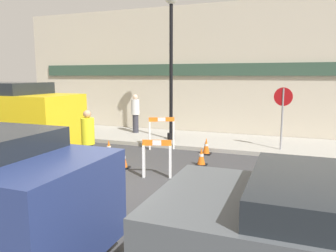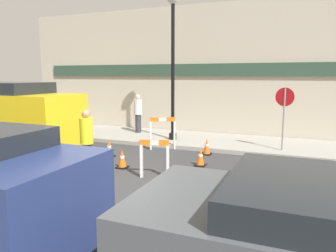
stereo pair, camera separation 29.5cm
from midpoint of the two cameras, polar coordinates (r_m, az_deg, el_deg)
ground_plane at (r=7.50m, az=-8.41°, el=-11.31°), size 60.00×60.00×0.00m
sidewalk_slab at (r=12.85m, az=5.48°, el=-2.42°), size 18.00×3.07×0.14m
storefront_facade at (r=14.15m, az=7.57°, el=9.51°), size 18.00×0.22×5.50m
streetlamp_post at (r=12.37m, az=1.56°, el=13.61°), size 0.44×0.44×5.40m
stop_sign at (r=11.24m, az=20.30°, el=2.89°), size 0.59×0.15×2.04m
barricade_0 at (r=8.29m, az=-1.33°, el=-5.52°), size 0.74×0.34×0.97m
barricade_1 at (r=11.41m, az=-0.21°, el=-1.04°), size 0.86×0.53×1.13m
traffic_cone_0 at (r=10.53m, az=-9.40°, el=-3.90°), size 0.30×0.30×0.57m
traffic_cone_1 at (r=9.25m, az=-7.07°, el=-5.74°), size 0.30×0.30×0.53m
traffic_cone_2 at (r=9.45m, az=6.56°, el=-5.43°), size 0.30×0.30×0.53m
traffic_cone_3 at (r=10.78m, az=7.53°, el=-3.60°), size 0.30×0.30×0.55m
person_worker at (r=8.71m, az=-13.04°, el=-2.37°), size 0.46×0.46×1.69m
person_pedestrian at (r=13.98m, az=-4.64°, el=2.41°), size 0.42×0.42×1.63m
work_van at (r=11.92m, az=-25.89°, el=1.73°), size 5.18×2.08×2.34m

